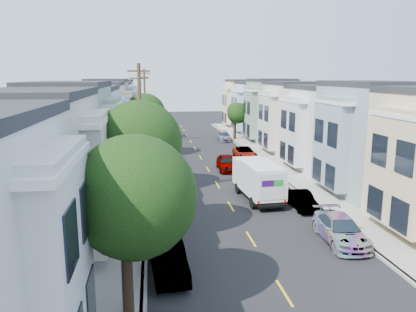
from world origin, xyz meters
TOP-DOWN VIEW (x-y plane):
  - ground at (0.00, 0.00)m, footprint 160.00×160.00m
  - road_slab at (0.00, 15.00)m, footprint 12.00×70.00m
  - curb_left at (-6.05, 15.00)m, footprint 0.30×70.00m
  - curb_right at (6.05, 15.00)m, footprint 0.30×70.00m
  - sidewalk_left at (-7.35, 15.00)m, footprint 2.60×70.00m
  - sidewalk_right at (7.35, 15.00)m, footprint 2.60×70.00m
  - centerline at (0.00, 15.00)m, footprint 0.12×70.00m
  - townhouse_row_left at (-11.15, 15.00)m, footprint 5.00×70.00m
  - townhouse_row_right at (11.15, 15.00)m, footprint 5.00×70.00m
  - tree_a at (-6.30, -12.71)m, footprint 4.70×4.70m
  - tree_b at (-6.30, -5.34)m, footprint 4.70×4.70m
  - tree_c at (-6.30, 4.69)m, footprint 4.70×4.70m
  - tree_d at (-6.30, 19.31)m, footprint 4.70×4.70m
  - tree_e at (-6.30, 32.36)m, footprint 4.46×4.46m
  - tree_far_r at (6.89, 30.54)m, footprint 3.10×3.10m
  - utility_pole_near at (-6.30, 2.00)m, footprint 1.60×0.26m
  - utility_pole_far at (-6.30, 28.00)m, footprint 1.60×0.26m
  - fedex_truck at (2.37, 1.41)m, footprint 2.36×6.12m
  - lead_sedan at (1.81, 11.34)m, footprint 2.03×4.80m
  - parked_left_b at (-4.90, -9.50)m, footprint 1.90×4.46m
  - parked_left_c at (-4.90, 1.48)m, footprint 2.00×4.71m
  - parked_left_d at (-4.90, 13.57)m, footprint 2.80×5.23m
  - parked_right_a at (4.90, -7.07)m, footprint 2.35×4.97m
  - parked_right_b at (4.90, -1.14)m, footprint 1.34×3.68m
  - parked_right_c at (4.90, 16.61)m, footprint 2.35×4.89m
  - parked_right_d at (4.90, 29.88)m, footprint 1.86×4.26m

SIDE VIEW (x-z plane):
  - ground at x=0.00m, z-range 0.00..0.00m
  - centerline at x=0.00m, z-range -0.01..0.01m
  - townhouse_row_left at x=-11.15m, z-range -4.25..4.25m
  - townhouse_row_right at x=11.15m, z-range -4.25..4.25m
  - road_slab at x=0.00m, z-range 0.00..0.02m
  - curb_left at x=-6.05m, z-range 0.00..0.15m
  - curb_right at x=6.05m, z-range 0.00..0.15m
  - sidewalk_left at x=-7.35m, z-range 0.00..0.15m
  - sidewalk_right at x=7.35m, z-range 0.00..0.15m
  - parked_right_b at x=4.90m, z-range 0.00..1.22m
  - parked_right_d at x=4.90m, z-range 0.00..1.27m
  - parked_right_c at x=4.90m, z-range 0.00..1.34m
  - parked_left_d at x=-4.90m, z-range 0.00..1.40m
  - parked_left_c at x=-4.90m, z-range 0.00..1.41m
  - parked_left_b at x=-4.90m, z-range 0.00..1.45m
  - parked_right_a at x=4.90m, z-range 0.00..1.46m
  - lead_sedan at x=1.81m, z-range 0.00..1.53m
  - fedex_truck at x=2.37m, z-range 0.17..3.11m
  - tree_far_r at x=6.89m, z-range 1.15..6.63m
  - tree_e at x=-6.30m, z-range 1.16..7.98m
  - tree_a at x=-6.30m, z-range 1.23..8.43m
  - tree_c at x=-6.30m, z-range 1.25..8.48m
  - tree_d at x=-6.30m, z-range 1.31..8.67m
  - utility_pole_near at x=-6.30m, z-range 0.15..10.15m
  - utility_pole_far at x=-6.30m, z-range 0.15..10.15m
  - tree_b at x=-6.30m, z-range 1.63..9.66m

